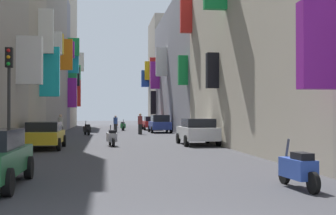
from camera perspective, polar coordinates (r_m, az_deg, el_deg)
name	(u,v)px	position (r m, az deg, el deg)	size (l,w,h in m)	color
ground_plane	(119,136)	(35.44, -6.13, -3.52)	(140.00, 140.00, 0.00)	#38383D
building_left_mid_b	(23,41)	(41.38, -17.55, 7.90)	(7.16, 16.75, 15.83)	gray
building_left_mid_c	(41,65)	(51.59, -15.50, 5.13)	(7.19, 4.36, 13.97)	gray
building_left_far	(50,57)	(60.04, -14.44, 6.08)	(7.08, 12.34, 17.65)	#BCB29E
building_right_mid_b	(198,70)	(45.43, 3.72, 4.70)	(7.11, 23.89, 12.05)	gray
building_right_mid_c	(173,73)	(61.72, 0.67, 4.25)	(7.06, 9.12, 14.16)	#9E9384
parked_car_red	(152,123)	(47.93, -2.03, -1.90)	(1.88, 4.03, 1.40)	#B21E1E
parked_car_blue	(160,124)	(41.19, -1.03, -2.00)	(1.84, 4.10, 1.58)	navy
parked_car_yellow	(44,134)	(23.31, -15.13, -3.23)	(1.86, 4.15, 1.31)	gold
parked_car_white	(197,131)	(25.31, 3.68, -2.92)	(1.89, 3.99, 1.44)	white
scooter_green	(123,126)	(46.25, -5.62, -2.29)	(0.51, 1.77, 1.13)	#287F3D
scooter_orange	(116,124)	(56.15, -6.47, -2.01)	(0.47, 1.80, 1.13)	orange
scooter_silver	(112,137)	(24.48, -6.99, -3.69)	(0.57, 1.91, 1.13)	#ADADB2
scooter_black	(87,129)	(37.13, -10.02, -2.67)	(0.69, 1.84, 1.13)	black
scooter_blue	(298,169)	(11.06, 15.83, -7.31)	(0.50, 1.92, 1.13)	#2D4CAD
pedestrian_crossing	(115,124)	(42.69, -6.53, -2.02)	(0.42, 0.42, 1.54)	#2F2F2F
pedestrian_near_left	(61,126)	(33.08, -13.18, -2.26)	(0.46, 0.46, 1.67)	#393939
pedestrian_near_right	(140,124)	(37.84, -3.47, -2.04)	(0.51, 0.51, 1.73)	black
traffic_light_near_corner	(9,83)	(18.28, -19.12, 2.88)	(0.26, 0.34, 4.21)	#2D2D2D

